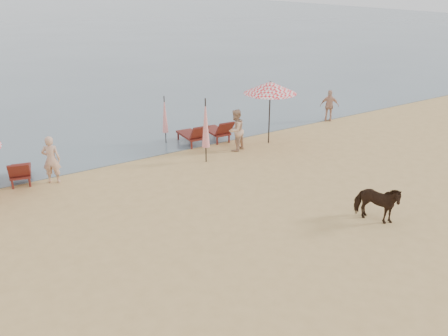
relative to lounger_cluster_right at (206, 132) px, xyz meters
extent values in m
plane|color=tan|center=(-2.54, -10.33, -0.49)|extent=(120.00, 120.00, 0.00)
cube|color=#5C1D16|center=(-7.88, -0.02, -0.12)|extent=(1.02, 1.62, 0.09)
cube|color=#5C1D16|center=(-8.07, -0.81, 0.18)|extent=(0.79, 0.64, 0.66)
cube|color=#5C1D16|center=(-0.60, 0.30, -0.10)|extent=(0.85, 1.64, 0.09)
cube|color=#5C1D16|center=(-0.67, -0.54, 0.22)|extent=(0.77, 0.57, 0.70)
cube|color=#5C1D16|center=(0.64, 0.21, -0.10)|extent=(0.85, 1.64, 0.09)
cube|color=#5C1D16|center=(0.58, -0.64, 0.22)|extent=(0.77, 0.57, 0.70)
cylinder|color=black|center=(2.33, -1.52, 0.79)|extent=(0.06, 0.06, 2.56)
cone|color=red|center=(2.33, -1.52, 2.01)|extent=(2.27, 2.27, 0.51)
sphere|color=black|center=(2.33, -1.52, 2.23)|extent=(0.09, 0.09, 0.09)
cylinder|color=black|center=(-1.22, -2.01, 0.81)|extent=(0.06, 0.06, 2.60)
cone|color=red|center=(-1.22, -2.01, 1.12)|extent=(0.32, 0.32, 1.95)
cylinder|color=black|center=(-1.53, 0.92, 0.58)|extent=(0.05, 0.05, 2.15)
cone|color=red|center=(-1.53, 0.92, 0.84)|extent=(0.26, 0.26, 1.61)
imported|color=black|center=(0.41, -9.23, 0.12)|extent=(1.21, 1.60, 1.23)
imported|color=tan|center=(-6.93, -0.78, 0.38)|extent=(0.76, 0.67, 1.75)
imported|color=tan|center=(0.54, -1.53, 0.40)|extent=(1.06, 0.95, 1.79)
imported|color=tan|center=(7.07, -0.41, 0.30)|extent=(0.96, 0.91, 1.60)
camera|label=1|loc=(-10.90, -18.07, 6.60)|focal=40.00mm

